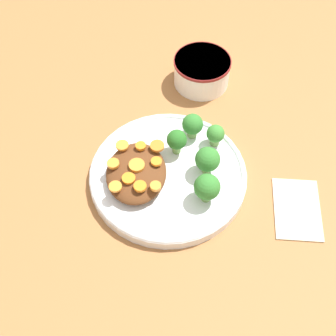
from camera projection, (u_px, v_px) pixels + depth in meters
ground_plane at (168, 179)px, 0.85m from camera, size 4.00×4.00×0.00m
plate at (168, 175)px, 0.84m from camera, size 0.28×0.28×0.02m
dip_bowl at (202, 70)px, 0.96m from camera, size 0.12×0.12×0.06m
stew_mound at (136, 173)px, 0.81m from camera, size 0.13×0.11×0.03m
broccoli_floret_0 at (207, 187)px, 0.77m from camera, size 0.04×0.04×0.06m
broccoli_floret_1 at (208, 160)px, 0.81m from camera, size 0.04×0.04×0.06m
broccoli_floret_2 at (177, 140)px, 0.83m from camera, size 0.04×0.04×0.05m
broccoli_floret_3 at (215, 134)px, 0.85m from camera, size 0.03×0.03×0.05m
broccoli_floret_4 at (193, 125)px, 0.86m from camera, size 0.04×0.04×0.05m
carrot_slice_0 at (115, 187)px, 0.77m from camera, size 0.02×0.02×0.00m
carrot_slice_1 at (157, 146)px, 0.82m from camera, size 0.03×0.03×0.01m
carrot_slice_2 at (137, 165)px, 0.80m from camera, size 0.03×0.03×0.01m
carrot_slice_3 at (141, 146)px, 0.82m from camera, size 0.02×0.02×0.01m
carrot_slice_4 at (113, 164)px, 0.80m from camera, size 0.02×0.02×0.01m
carrot_slice_5 at (156, 164)px, 0.80m from camera, size 0.02×0.02×0.00m
carrot_slice_6 at (122, 145)px, 0.83m from camera, size 0.02×0.02×0.00m
carrot_slice_7 at (140, 186)px, 0.77m from camera, size 0.02×0.02×0.01m
carrot_slice_8 at (129, 178)px, 0.78m from camera, size 0.02×0.02×0.00m
carrot_slice_9 at (156, 186)px, 0.77m from camera, size 0.02×0.02×0.01m
napkin at (297, 209)px, 0.81m from camera, size 0.12×0.08×0.01m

